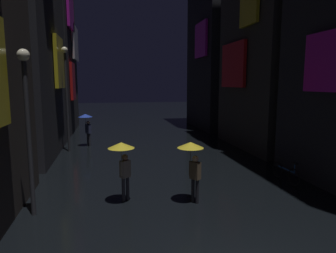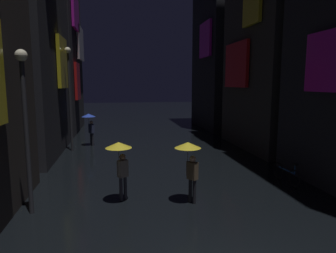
{
  "view_description": "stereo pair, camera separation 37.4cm",
  "coord_description": "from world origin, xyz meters",
  "px_view_note": "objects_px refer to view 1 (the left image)",
  "views": [
    {
      "loc": [
        -2.63,
        -5.04,
        4.09
      ],
      "look_at": [
        0.0,
        8.01,
        2.17
      ],
      "focal_mm": 32.0,
      "sensor_mm": 36.0,
      "label": 1
    },
    {
      "loc": [
        -2.26,
        -5.1,
        4.09
      ],
      "look_at": [
        0.0,
        8.01,
        2.17
      ],
      "focal_mm": 32.0,
      "sensor_mm": 36.0,
      "label": 2
    }
  ],
  "objects_px": {
    "pedestrian_far_right_blue": "(86,121)",
    "pedestrian_foreground_left_yellow": "(192,155)",
    "pedestrian_near_crossing_yellow": "(123,155)",
    "bicycle_parked_at_storefront": "(286,173)",
    "streetlamp_left_near": "(27,113)",
    "streetlamp_left_far": "(66,88)"
  },
  "relations": [
    {
      "from": "pedestrian_far_right_blue",
      "to": "pedestrian_foreground_left_yellow",
      "type": "xyz_separation_m",
      "value": [
        4.17,
        -10.46,
        0.0
      ]
    },
    {
      "from": "pedestrian_foreground_left_yellow",
      "to": "pedestrian_near_crossing_yellow",
      "type": "xyz_separation_m",
      "value": [
        -2.32,
        0.5,
        0.0
      ]
    },
    {
      "from": "pedestrian_foreground_left_yellow",
      "to": "bicycle_parked_at_storefront",
      "type": "xyz_separation_m",
      "value": [
        4.46,
        1.32,
        -1.28
      ]
    },
    {
      "from": "pedestrian_near_crossing_yellow",
      "to": "bicycle_parked_at_storefront",
      "type": "relative_size",
      "value": 1.16
    },
    {
      "from": "bicycle_parked_at_storefront",
      "to": "streetlamp_left_near",
      "type": "bearing_deg",
      "value": -172.07
    },
    {
      "from": "streetlamp_left_near",
      "to": "streetlamp_left_far",
      "type": "bearing_deg",
      "value": 90.0
    },
    {
      "from": "streetlamp_left_far",
      "to": "pedestrian_far_right_blue",
      "type": "bearing_deg",
      "value": 56.02
    },
    {
      "from": "streetlamp_left_far",
      "to": "bicycle_parked_at_storefront",
      "type": "bearing_deg",
      "value": -38.77
    },
    {
      "from": "pedestrian_far_right_blue",
      "to": "bicycle_parked_at_storefront",
      "type": "xyz_separation_m",
      "value": [
        8.64,
        -9.14,
        -1.28
      ]
    },
    {
      "from": "streetlamp_left_near",
      "to": "bicycle_parked_at_storefront",
      "type": "bearing_deg",
      "value": 7.93
    },
    {
      "from": "pedestrian_far_right_blue",
      "to": "bicycle_parked_at_storefront",
      "type": "distance_m",
      "value": 12.64
    },
    {
      "from": "bicycle_parked_at_storefront",
      "to": "pedestrian_foreground_left_yellow",
      "type": "bearing_deg",
      "value": -163.54
    },
    {
      "from": "pedestrian_foreground_left_yellow",
      "to": "bicycle_parked_at_storefront",
      "type": "height_order",
      "value": "pedestrian_foreground_left_yellow"
    },
    {
      "from": "pedestrian_foreground_left_yellow",
      "to": "streetlamp_left_far",
      "type": "height_order",
      "value": "streetlamp_left_far"
    },
    {
      "from": "pedestrian_far_right_blue",
      "to": "streetlamp_left_far",
      "type": "xyz_separation_m",
      "value": [
        -0.96,
        -1.43,
        2.15
      ]
    },
    {
      "from": "streetlamp_left_near",
      "to": "pedestrian_foreground_left_yellow",
      "type": "bearing_deg",
      "value": 0.21
    },
    {
      "from": "pedestrian_far_right_blue",
      "to": "pedestrian_foreground_left_yellow",
      "type": "distance_m",
      "value": 11.26
    },
    {
      "from": "bicycle_parked_at_storefront",
      "to": "streetlamp_left_near",
      "type": "relative_size",
      "value": 0.36
    },
    {
      "from": "streetlamp_left_far",
      "to": "streetlamp_left_near",
      "type": "bearing_deg",
      "value": -90.0
    },
    {
      "from": "pedestrian_near_crossing_yellow",
      "to": "streetlamp_left_near",
      "type": "relative_size",
      "value": 0.42
    },
    {
      "from": "bicycle_parked_at_storefront",
      "to": "streetlamp_left_far",
      "type": "xyz_separation_m",
      "value": [
        -9.6,
        7.71,
        3.43
      ]
    },
    {
      "from": "pedestrian_foreground_left_yellow",
      "to": "streetlamp_left_far",
      "type": "xyz_separation_m",
      "value": [
        -5.14,
        9.03,
        2.15
      ]
    }
  ]
}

